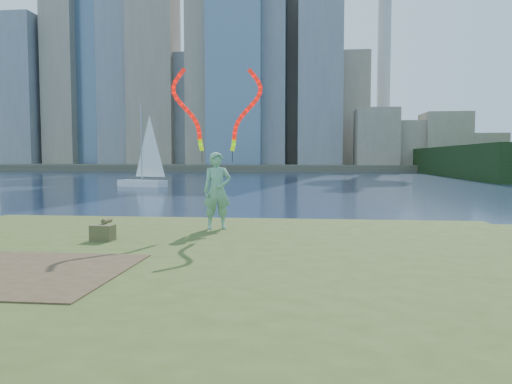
# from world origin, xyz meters

# --- Properties ---
(ground) EXTENTS (320.00, 320.00, 0.00)m
(ground) POSITION_xyz_m (0.00, 0.00, 0.00)
(ground) COLOR #18243C
(ground) RESTS_ON ground
(grassy_knoll) EXTENTS (20.00, 18.00, 0.80)m
(grassy_knoll) POSITION_xyz_m (0.00, -2.30, 0.34)
(grassy_knoll) COLOR #3C4C1B
(grassy_knoll) RESTS_ON ground
(dirt_patch) EXTENTS (3.20, 3.00, 0.02)m
(dirt_patch) POSITION_xyz_m (-2.20, -3.20, 0.81)
(dirt_patch) COLOR #47331E
(dirt_patch) RESTS_ON grassy_knoll
(far_shore) EXTENTS (320.00, 40.00, 1.20)m
(far_shore) POSITION_xyz_m (0.00, 95.00, 0.60)
(far_shore) COLOR #4D4838
(far_shore) RESTS_ON ground
(woman_with_ribbons) EXTENTS (2.05, 0.81, 4.24)m
(woman_with_ribbons) POSITION_xyz_m (-0.04, 1.77, 2.19)
(woman_with_ribbons) COLOR #116C38
(woman_with_ribbons) RESTS_ON grassy_knoll
(canvas_bag) EXTENTS (0.49, 0.56, 0.45)m
(canvas_bag) POSITION_xyz_m (-2.13, -0.21, 0.98)
(canvas_bag) COLOR #473F23
(canvas_bag) RESTS_ON grassy_knoll
(sailboat) EXTENTS (4.64, 2.85, 7.09)m
(sailboat) POSITION_xyz_m (-12.11, 31.73, 1.22)
(sailboat) COLOR white
(sailboat) RESTS_ON ground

